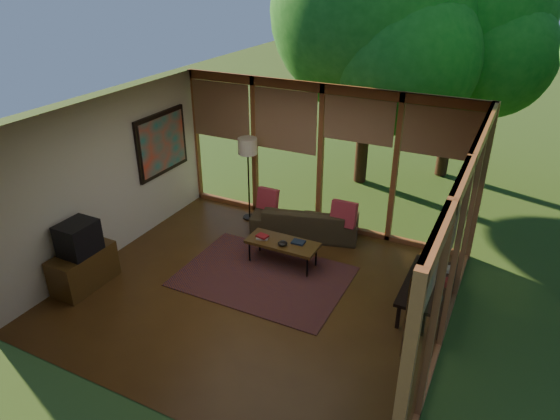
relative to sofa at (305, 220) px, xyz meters
The scene contains 25 objects.
floor 2.02m from the sofa, 88.33° to the right, with size 5.50×5.50×0.00m, color #553516.
ceiling 3.14m from the sofa, 88.33° to the right, with size 5.50×5.50×0.00m, color silver.
wall_left 3.52m from the sofa, 143.39° to the right, with size 0.04×5.00×2.70m, color beige.
wall_front 4.63m from the sofa, 89.26° to the right, with size 5.50×0.04×2.70m, color beige.
window_wall_back 1.18m from the sofa, 83.35° to the left, with size 5.50×0.12×2.70m, color #99562F.
window_wall_right 3.61m from the sofa, 35.46° to the right, with size 0.12×5.00×2.70m, color #99562F.
tree_nw 4.50m from the sofa, 87.93° to the left, with size 4.16×4.16×5.77m.
tree_ne 5.63m from the sofa, 67.73° to the left, with size 3.53×3.53×5.41m.
rug 1.61m from the sofa, 90.86° to the right, with size 2.64×1.87×0.01m, color maroon.
sofa is the anchor object (origin of this frame).
pillow_left 0.81m from the sofa, behind, with size 0.40×0.13×0.40m, color maroon.
pillow_right 0.82m from the sofa, ahead, with size 0.45×0.15×0.45m, color maroon.
ct_book_lower 1.20m from the sofa, 103.27° to the right, with size 0.19×0.14×0.03m, color #A9A299.
ct_book_upper 1.20m from the sofa, 103.27° to the right, with size 0.19×0.14×0.03m, color maroon.
ct_book_side 1.09m from the sofa, 72.24° to the right, with size 0.21×0.16×0.03m, color #161F31.
ct_bowl 1.22m from the sofa, 83.93° to the right, with size 0.16×0.16×0.07m, color black.
media_cabinet 3.87m from the sofa, 128.55° to the right, with size 0.50×1.00×0.60m, color #533716.
television 3.90m from the sofa, 128.32° to the right, with size 0.45×0.55×0.50m, color black.
console_book_a 2.97m from the sofa, 34.00° to the right, with size 0.21×0.15×0.08m, color #31554E.
console_book_b 2.75m from the sofa, 26.17° to the right, with size 0.20×0.15×0.09m, color maroon.
console_book_c 2.60m from the sofa, 18.20° to the right, with size 0.21×0.15×0.06m, color #A9A299.
floor_lamp 1.68m from the sofa, behind, with size 0.36×0.36×1.65m.
coffee_table 1.11m from the sofa, 85.96° to the right, with size 1.20×0.50×0.43m.
side_console 2.76m from the sofa, 27.10° to the right, with size 0.60×1.40×0.46m.
wall_painting 3.00m from the sofa, 167.26° to the right, with size 0.06×1.35×1.15m.
Camera 1 is at (3.16, -5.48, 4.58)m, focal length 32.00 mm.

